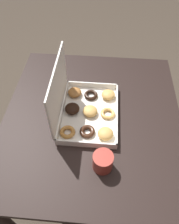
# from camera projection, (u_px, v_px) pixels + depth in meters

# --- Properties ---
(ground_plane) EXTENTS (8.00, 8.00, 0.00)m
(ground_plane) POSITION_uv_depth(u_px,v_px,m) (91.00, 172.00, 1.75)
(ground_plane) COLOR #42382D
(dining_table) EXTENTS (1.06, 0.96, 0.73)m
(dining_table) POSITION_uv_depth(u_px,v_px,m) (92.00, 127.00, 1.26)
(dining_table) COLOR black
(dining_table) RESTS_ON ground_plane
(donut_box) EXTENTS (0.42, 0.31, 0.31)m
(donut_box) POSITION_uv_depth(u_px,v_px,m) (83.00, 107.00, 1.15)
(donut_box) COLOR silver
(donut_box) RESTS_ON dining_table
(coffee_mug) EXTENTS (0.09, 0.09, 0.09)m
(coffee_mug) POSITION_uv_depth(u_px,v_px,m) (103.00, 161.00, 0.96)
(coffee_mug) COLOR #A3382D
(coffee_mug) RESTS_ON dining_table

